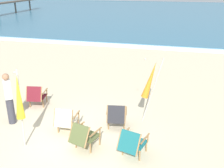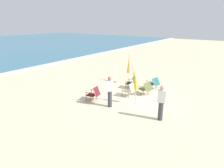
# 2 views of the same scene
# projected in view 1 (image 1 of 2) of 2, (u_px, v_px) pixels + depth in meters

# --- Properties ---
(ground_plane) EXTENTS (80.00, 80.00, 0.00)m
(ground_plane) POSITION_uv_depth(u_px,v_px,m) (72.00, 140.00, 7.30)
(ground_plane) COLOR beige
(sea) EXTENTS (80.00, 40.00, 0.10)m
(sea) POSITION_uv_depth(u_px,v_px,m) (162.00, 12.00, 35.88)
(sea) COLOR teal
(sea) RESTS_ON ground
(surf_band) EXTENTS (80.00, 1.10, 0.06)m
(surf_band) POSITION_uv_depth(u_px,v_px,m) (138.00, 46.00, 17.62)
(surf_band) COLOR white
(surf_band) RESTS_ON ground
(beach_chair_mid_center) EXTENTS (0.68, 0.76, 0.82)m
(beach_chair_mid_center) POSITION_uv_depth(u_px,v_px,m) (116.00, 116.00, 7.71)
(beach_chair_mid_center) COLOR #28282D
(beach_chair_mid_center) RESTS_ON ground
(beach_chair_front_left) EXTENTS (0.75, 0.87, 0.79)m
(beach_chair_front_left) POSITION_uv_depth(u_px,v_px,m) (132.00, 142.00, 6.46)
(beach_chair_front_left) COLOR #196066
(beach_chair_front_left) RESTS_ON ground
(beach_chair_far_center) EXTENTS (0.62, 0.71, 0.81)m
(beach_chair_far_center) POSITION_uv_depth(u_px,v_px,m) (66.00, 119.00, 7.52)
(beach_chair_far_center) COLOR beige
(beach_chair_far_center) RESTS_ON ground
(beach_chair_back_right) EXTENTS (0.69, 0.79, 0.81)m
(beach_chair_back_right) POSITION_uv_depth(u_px,v_px,m) (36.00, 95.00, 9.08)
(beach_chair_back_right) COLOR maroon
(beach_chair_back_right) RESTS_ON ground
(beach_chair_back_left) EXTENTS (0.76, 0.88, 0.79)m
(beach_chair_back_left) POSITION_uv_depth(u_px,v_px,m) (84.00, 135.00, 6.75)
(beach_chair_back_left) COLOR #515B33
(beach_chair_back_left) RESTS_ON ground
(umbrella_furled_yellow) EXTENTS (0.34, 0.41, 2.12)m
(umbrella_furled_yellow) POSITION_uv_depth(u_px,v_px,m) (19.00, 98.00, 6.62)
(umbrella_furled_yellow) COLOR #B7B2A8
(umbrella_furled_yellow) RESTS_ON ground
(umbrella_furled_orange) EXTENTS (0.66, 0.43, 2.06)m
(umbrella_furled_orange) POSITION_uv_depth(u_px,v_px,m) (150.00, 80.00, 7.88)
(umbrella_furled_orange) COLOR #B7B2A8
(umbrella_furled_orange) RESTS_ON ground
(person_near_chairs) EXTENTS (0.37, 0.39, 1.63)m
(person_near_chairs) POSITION_uv_depth(u_px,v_px,m) (9.00, 98.00, 7.88)
(person_near_chairs) COLOR #383842
(person_near_chairs) RESTS_ON ground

